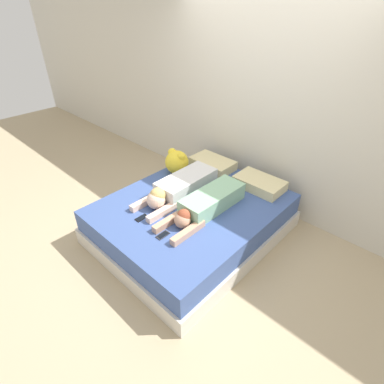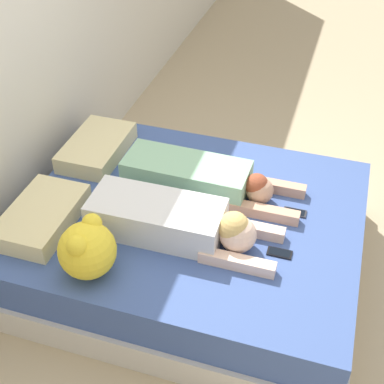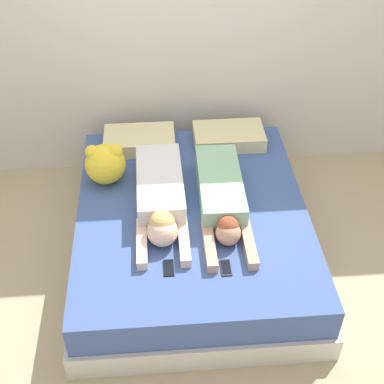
# 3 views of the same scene
# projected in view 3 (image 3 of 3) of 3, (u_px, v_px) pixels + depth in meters

# --- Properties ---
(ground_plane) EXTENTS (12.00, 12.00, 0.00)m
(ground_plane) POSITION_uv_depth(u_px,v_px,m) (192.00, 251.00, 4.18)
(ground_plane) COLOR tan
(wall_back) EXTENTS (12.00, 0.06, 2.60)m
(wall_back) POSITION_uv_depth(u_px,v_px,m) (180.00, 29.00, 4.25)
(wall_back) COLOR beige
(wall_back) RESTS_ON ground_plane
(bed) EXTENTS (1.72, 2.09, 0.45)m
(bed) POSITION_uv_depth(u_px,v_px,m) (192.00, 230.00, 4.03)
(bed) COLOR beige
(bed) RESTS_ON ground_plane
(pillow_head_left) EXTENTS (0.58, 0.36, 0.12)m
(pillow_head_left) POSITION_uv_depth(u_px,v_px,m) (139.00, 140.00, 4.44)
(pillow_head_left) COLOR beige
(pillow_head_left) RESTS_ON bed
(pillow_head_right) EXTENTS (0.58, 0.36, 0.12)m
(pillow_head_right) POSITION_uv_depth(u_px,v_px,m) (229.00, 136.00, 4.48)
(pillow_head_right) COLOR beige
(pillow_head_right) RESTS_ON bed
(person_left) EXTENTS (0.35, 1.10, 0.24)m
(person_left) POSITION_uv_depth(u_px,v_px,m) (161.00, 197.00, 3.82)
(person_left) COLOR silver
(person_left) RESTS_ON bed
(person_right) EXTENTS (0.33, 1.14, 0.20)m
(person_right) POSITION_uv_depth(u_px,v_px,m) (222.00, 196.00, 3.84)
(person_right) COLOR #8CBF99
(person_right) RESTS_ON bed
(cell_phone_left) EXTENTS (0.07, 0.14, 0.01)m
(cell_phone_left) POSITION_uv_depth(u_px,v_px,m) (169.00, 268.00, 3.43)
(cell_phone_left) COLOR black
(cell_phone_left) RESTS_ON bed
(cell_phone_right) EXTENTS (0.07, 0.14, 0.01)m
(cell_phone_right) POSITION_uv_depth(u_px,v_px,m) (226.00, 268.00, 3.44)
(cell_phone_right) COLOR #2D2D33
(cell_phone_right) RESTS_ON bed
(plush_toy) EXTENTS (0.31, 0.31, 0.32)m
(plush_toy) POSITION_uv_depth(u_px,v_px,m) (105.00, 163.00, 4.03)
(plush_toy) COLOR yellow
(plush_toy) RESTS_ON bed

